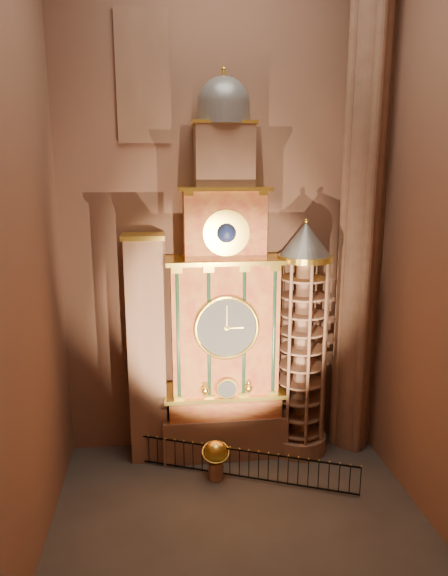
{
  "coord_description": "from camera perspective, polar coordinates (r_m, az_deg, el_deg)",
  "views": [
    {
      "loc": [
        -2.62,
        -16.58,
        12.77
      ],
      "look_at": [
        -0.23,
        3.0,
        8.26
      ],
      "focal_mm": 32.0,
      "sensor_mm": 36.0,
      "label": 1
    }
  ],
  "objects": [
    {
      "name": "floor",
      "position": [
        21.09,
        1.77,
        -24.39
      ],
      "size": [
        14.0,
        14.0,
        0.0
      ],
      "primitive_type": "plane",
      "color": "#383330",
      "rests_on": "ground"
    },
    {
      "name": "wall_back",
      "position": [
        22.8,
        -0.33,
        8.44
      ],
      "size": [
        22.0,
        0.0,
        22.0
      ],
      "primitive_type": "plane",
      "rotation": [
        1.57,
        0.0,
        0.0
      ],
      "color": "#865F48",
      "rests_on": "floor"
    },
    {
      "name": "wall_left",
      "position": [
        17.24,
        -21.76,
        6.08
      ],
      "size": [
        0.0,
        22.0,
        22.0
      ],
      "primitive_type": "plane",
      "rotation": [
        1.57,
        0.0,
        1.57
      ],
      "color": "#865F48",
      "rests_on": "floor"
    },
    {
      "name": "wall_right",
      "position": [
        19.25,
        23.24,
        6.58
      ],
      "size": [
        0.0,
        22.0,
        22.0
      ],
      "primitive_type": "plane",
      "rotation": [
        1.57,
        0.0,
        -1.57
      ],
      "color": "#865F48",
      "rests_on": "floor"
    },
    {
      "name": "astronomical_clock",
      "position": [
        22.54,
        -0.02,
        -2.79
      ],
      "size": [
        5.6,
        2.41,
        16.7
      ],
      "color": "#8C634C",
      "rests_on": "floor"
    },
    {
      "name": "portrait_tower",
      "position": [
        22.88,
        -8.56,
        -6.72
      ],
      "size": [
        1.8,
        1.6,
        10.2
      ],
      "color": "#8C634C",
      "rests_on": "floor"
    },
    {
      "name": "stair_turret",
      "position": [
        23.38,
        8.66,
        -5.98
      ],
      "size": [
        2.5,
        2.5,
        10.8
      ],
      "color": "#8C634C",
      "rests_on": "floor"
    },
    {
      "name": "gothic_pier",
      "position": [
        23.34,
        15.17,
        8.1
      ],
      "size": [
        2.04,
        2.04,
        22.0
      ],
      "color": "#8C634C",
      "rests_on": "floor"
    },
    {
      "name": "stained_glass_window",
      "position": [
        22.81,
        -8.98,
        22.16
      ],
      "size": [
        2.2,
        0.14,
        5.2
      ],
      "color": "navy",
      "rests_on": "wall_back"
    },
    {
      "name": "celestial_globe",
      "position": [
        22.75,
        -0.93,
        -18.18
      ],
      "size": [
        1.24,
        1.18,
        1.71
      ],
      "color": "#8C634C",
      "rests_on": "floor"
    },
    {
      "name": "iron_railing",
      "position": [
        22.87,
        2.25,
        -18.98
      ],
      "size": [
        8.81,
        3.65,
        1.28
      ],
      "color": "black",
      "rests_on": "floor"
    }
  ]
}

